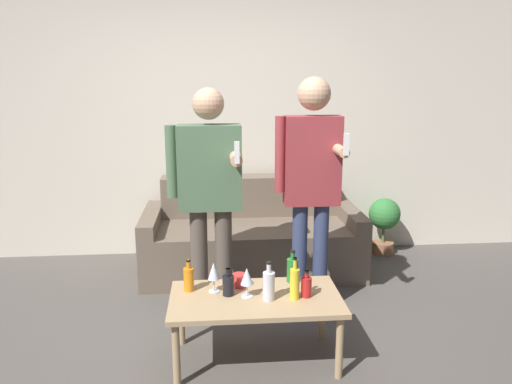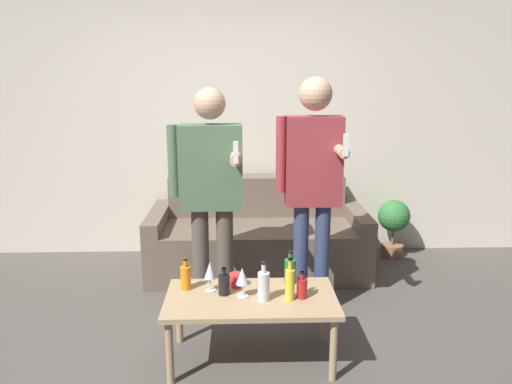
{
  "view_description": "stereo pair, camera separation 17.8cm",
  "coord_description": "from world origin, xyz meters",
  "px_view_note": "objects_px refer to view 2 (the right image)",
  "views": [
    {
      "loc": [
        -0.05,
        -2.72,
        1.72
      ],
      "look_at": [
        0.23,
        0.55,
        0.95
      ],
      "focal_mm": 35.0,
      "sensor_mm": 36.0,
      "label": 1
    },
    {
      "loc": [
        0.13,
        -2.73,
        1.72
      ],
      "look_at": [
        0.23,
        0.55,
        0.95
      ],
      "focal_mm": 35.0,
      "sensor_mm": 36.0,
      "label": 2
    }
  ],
  "objects_px": {
    "couch": "(258,237)",
    "person_standing_right": "(313,177)",
    "coffee_table": "(251,304)",
    "bottle_orange": "(224,284)",
    "person_standing_left": "(211,186)"
  },
  "relations": [
    {
      "from": "coffee_table",
      "to": "person_standing_right",
      "type": "distance_m",
      "value": 1.0
    },
    {
      "from": "person_standing_right",
      "to": "coffee_table",
      "type": "bearing_deg",
      "value": -125.93
    },
    {
      "from": "couch",
      "to": "bottle_orange",
      "type": "bearing_deg",
      "value": -99.9
    },
    {
      "from": "coffee_table",
      "to": "person_standing_right",
      "type": "relative_size",
      "value": 0.6
    },
    {
      "from": "person_standing_left",
      "to": "couch",
      "type": "bearing_deg",
      "value": 66.38
    },
    {
      "from": "couch",
      "to": "person_standing_right",
      "type": "bearing_deg",
      "value": -68.31
    },
    {
      "from": "couch",
      "to": "person_standing_right",
      "type": "relative_size",
      "value": 1.11
    },
    {
      "from": "couch",
      "to": "bottle_orange",
      "type": "distance_m",
      "value": 1.5
    },
    {
      "from": "couch",
      "to": "person_standing_left",
      "type": "relative_size",
      "value": 1.16
    },
    {
      "from": "couch",
      "to": "person_standing_right",
      "type": "height_order",
      "value": "person_standing_right"
    },
    {
      "from": "coffee_table",
      "to": "bottle_orange",
      "type": "relative_size",
      "value": 6.08
    },
    {
      "from": "coffee_table",
      "to": "bottle_orange",
      "type": "height_order",
      "value": "bottle_orange"
    },
    {
      "from": "bottle_orange",
      "to": "person_standing_left",
      "type": "relative_size",
      "value": 0.1
    },
    {
      "from": "couch",
      "to": "person_standing_right",
      "type": "xyz_separation_m",
      "value": [
        0.35,
        -0.89,
        0.74
      ]
    },
    {
      "from": "coffee_table",
      "to": "person_standing_left",
      "type": "height_order",
      "value": "person_standing_left"
    }
  ]
}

